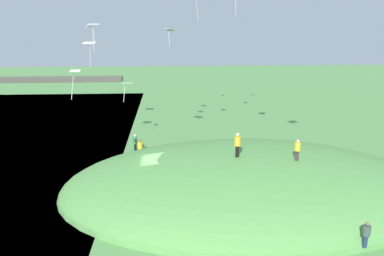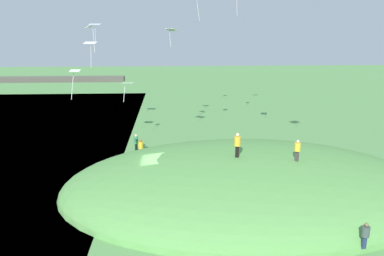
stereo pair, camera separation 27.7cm
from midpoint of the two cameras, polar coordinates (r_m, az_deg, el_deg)
ground_plane at (r=30.48m, az=-5.08°, el=-8.76°), size 160.00×160.00×0.00m
grass_hill at (r=30.52m, az=7.73°, el=-8.82°), size 28.08×18.55×5.72m
person_with_child at (r=28.38m, az=6.34°, el=-2.05°), size 0.50×0.50×1.82m
person_near_shore at (r=38.39m, az=-8.45°, el=-1.88°), size 0.60×0.60×1.78m
person_on_hilltop at (r=24.15m, az=23.65°, el=-13.62°), size 0.52×0.52×1.57m
person_walking_path at (r=28.78m, az=14.77°, el=-2.78°), size 0.60×0.60×1.57m
person_watching_kites at (r=36.84m, az=-7.75°, el=-2.64°), size 0.52×0.52×1.77m
kite_1 at (r=40.34m, az=-14.24°, el=14.30°), size 1.21×0.91×1.77m
kite_2 at (r=27.93m, az=-9.60°, el=6.27°), size 0.83×0.59×1.39m
kite_3 at (r=26.58m, az=-16.94°, el=7.51°), size 0.74×0.48×1.94m
kite_6 at (r=35.74m, az=0.57°, el=18.12°), size 0.71×0.86×2.01m
kite_8 at (r=31.61m, az=-14.83°, el=13.66°), size 0.59×0.75×2.03m
kite_10 at (r=38.20m, az=-3.39°, el=13.92°), size 1.17×1.11×1.69m
kite_13 at (r=34.70m, az=-14.87°, el=11.67°), size 1.14×0.87×2.17m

